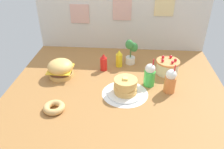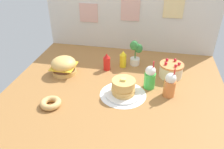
{
  "view_description": "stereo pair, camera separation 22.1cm",
  "coord_description": "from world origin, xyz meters",
  "px_view_note": "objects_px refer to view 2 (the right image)",
  "views": [
    {
      "loc": [
        0.1,
        -1.79,
        1.27
      ],
      "look_at": [
        -0.05,
        0.1,
        0.12
      ],
      "focal_mm": 36.34,
      "sensor_mm": 36.0,
      "label": 1
    },
    {
      "loc": [
        0.32,
        -1.76,
        1.27
      ],
      "look_at": [
        -0.05,
        0.1,
        0.12
      ],
      "focal_mm": 36.34,
      "sensor_mm": 36.0,
      "label": 2
    }
  ],
  "objects_px": {
    "layer_cake": "(171,70)",
    "mustard_bottle": "(123,59)",
    "potted_plant": "(135,52)",
    "orange_float_cup": "(170,85)",
    "cream_soda_cup": "(150,77)",
    "donut_pink_glaze": "(51,103)",
    "pancake_stack": "(123,88)",
    "ketchup_bottle": "(107,62)",
    "burger": "(64,66)"
  },
  "relations": [
    {
      "from": "mustard_bottle",
      "to": "cream_soda_cup",
      "type": "distance_m",
      "value": 0.48
    },
    {
      "from": "mustard_bottle",
      "to": "donut_pink_glaze",
      "type": "xyz_separation_m",
      "value": [
        -0.51,
        -0.81,
        -0.06
      ]
    },
    {
      "from": "mustard_bottle",
      "to": "donut_pink_glaze",
      "type": "distance_m",
      "value": 0.96
    },
    {
      "from": "layer_cake",
      "to": "orange_float_cup",
      "type": "xyz_separation_m",
      "value": [
        -0.02,
        -0.35,
        0.04
      ]
    },
    {
      "from": "cream_soda_cup",
      "to": "potted_plant",
      "type": "relative_size",
      "value": 0.98
    },
    {
      "from": "pancake_stack",
      "to": "cream_soda_cup",
      "type": "bearing_deg",
      "value": 35.84
    },
    {
      "from": "donut_pink_glaze",
      "to": "mustard_bottle",
      "type": "bearing_deg",
      "value": 58.08
    },
    {
      "from": "ketchup_bottle",
      "to": "cream_soda_cup",
      "type": "distance_m",
      "value": 0.55
    },
    {
      "from": "layer_cake",
      "to": "orange_float_cup",
      "type": "relative_size",
      "value": 0.83
    },
    {
      "from": "pancake_stack",
      "to": "potted_plant",
      "type": "xyz_separation_m",
      "value": [
        0.04,
        0.61,
        0.09
      ]
    },
    {
      "from": "ketchup_bottle",
      "to": "burger",
      "type": "bearing_deg",
      "value": -159.54
    },
    {
      "from": "cream_soda_cup",
      "to": "orange_float_cup",
      "type": "height_order",
      "value": "same"
    },
    {
      "from": "layer_cake",
      "to": "potted_plant",
      "type": "bearing_deg",
      "value": 154.96
    },
    {
      "from": "pancake_stack",
      "to": "orange_float_cup",
      "type": "relative_size",
      "value": 1.13
    },
    {
      "from": "burger",
      "to": "ketchup_bottle",
      "type": "distance_m",
      "value": 0.46
    },
    {
      "from": "mustard_bottle",
      "to": "ketchup_bottle",
      "type": "bearing_deg",
      "value": -148.08
    },
    {
      "from": "cream_soda_cup",
      "to": "layer_cake",
      "type": "bearing_deg",
      "value": 50.58
    },
    {
      "from": "burger",
      "to": "mustard_bottle",
      "type": "relative_size",
      "value": 1.33
    },
    {
      "from": "burger",
      "to": "pancake_stack",
      "type": "height_order",
      "value": "burger"
    },
    {
      "from": "pancake_stack",
      "to": "ketchup_bottle",
      "type": "bearing_deg",
      "value": 120.29
    },
    {
      "from": "mustard_bottle",
      "to": "layer_cake",
      "type": "bearing_deg",
      "value": -11.65
    },
    {
      "from": "burger",
      "to": "mustard_bottle",
      "type": "xyz_separation_m",
      "value": [
        0.6,
        0.26,
        0.0
      ]
    },
    {
      "from": "ketchup_bottle",
      "to": "cream_soda_cup",
      "type": "xyz_separation_m",
      "value": [
        0.48,
        -0.26,
        0.02
      ]
    },
    {
      "from": "orange_float_cup",
      "to": "burger",
      "type": "bearing_deg",
      "value": 169.99
    },
    {
      "from": "ketchup_bottle",
      "to": "orange_float_cup",
      "type": "xyz_separation_m",
      "value": [
        0.66,
        -0.36,
        0.02
      ]
    },
    {
      "from": "ketchup_bottle",
      "to": "cream_soda_cup",
      "type": "bearing_deg",
      "value": -28.49
    },
    {
      "from": "orange_float_cup",
      "to": "pancake_stack",
      "type": "bearing_deg",
      "value": -170.3
    },
    {
      "from": "burger",
      "to": "ketchup_bottle",
      "type": "relative_size",
      "value": 1.33
    },
    {
      "from": "layer_cake",
      "to": "donut_pink_glaze",
      "type": "bearing_deg",
      "value": -145.69
    },
    {
      "from": "mustard_bottle",
      "to": "pancake_stack",
      "type": "bearing_deg",
      "value": -80.6
    },
    {
      "from": "layer_cake",
      "to": "mustard_bottle",
      "type": "xyz_separation_m",
      "value": [
        -0.53,
        0.11,
        0.02
      ]
    },
    {
      "from": "cream_soda_cup",
      "to": "ketchup_bottle",
      "type": "bearing_deg",
      "value": 151.51
    },
    {
      "from": "ketchup_bottle",
      "to": "cream_soda_cup",
      "type": "height_order",
      "value": "cream_soda_cup"
    },
    {
      "from": "mustard_bottle",
      "to": "potted_plant",
      "type": "relative_size",
      "value": 0.66
    },
    {
      "from": "pancake_stack",
      "to": "cream_soda_cup",
      "type": "distance_m",
      "value": 0.29
    },
    {
      "from": "layer_cake",
      "to": "cream_soda_cup",
      "type": "height_order",
      "value": "cream_soda_cup"
    },
    {
      "from": "ketchup_bottle",
      "to": "potted_plant",
      "type": "distance_m",
      "value": 0.35
    },
    {
      "from": "cream_soda_cup",
      "to": "donut_pink_glaze",
      "type": "xyz_separation_m",
      "value": [
        -0.82,
        -0.45,
        -0.09
      ]
    },
    {
      "from": "layer_cake",
      "to": "orange_float_cup",
      "type": "height_order",
      "value": "orange_float_cup"
    },
    {
      "from": "orange_float_cup",
      "to": "cream_soda_cup",
      "type": "bearing_deg",
      "value": 152.62
    },
    {
      "from": "burger",
      "to": "donut_pink_glaze",
      "type": "height_order",
      "value": "burger"
    },
    {
      "from": "cream_soda_cup",
      "to": "burger",
      "type": "bearing_deg",
      "value": 173.85
    },
    {
      "from": "cream_soda_cup",
      "to": "potted_plant",
      "type": "height_order",
      "value": "potted_plant"
    },
    {
      "from": "layer_cake",
      "to": "donut_pink_glaze",
      "type": "height_order",
      "value": "layer_cake"
    },
    {
      "from": "ketchup_bottle",
      "to": "donut_pink_glaze",
      "type": "relative_size",
      "value": 1.08
    },
    {
      "from": "cream_soda_cup",
      "to": "orange_float_cup",
      "type": "bearing_deg",
      "value": -27.38
    },
    {
      "from": "burger",
      "to": "cream_soda_cup",
      "type": "height_order",
      "value": "cream_soda_cup"
    },
    {
      "from": "orange_float_cup",
      "to": "layer_cake",
      "type": "bearing_deg",
      "value": 86.15
    },
    {
      "from": "burger",
      "to": "cream_soda_cup",
      "type": "distance_m",
      "value": 0.92
    },
    {
      "from": "layer_cake",
      "to": "donut_pink_glaze",
      "type": "relative_size",
      "value": 1.34
    }
  ]
}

